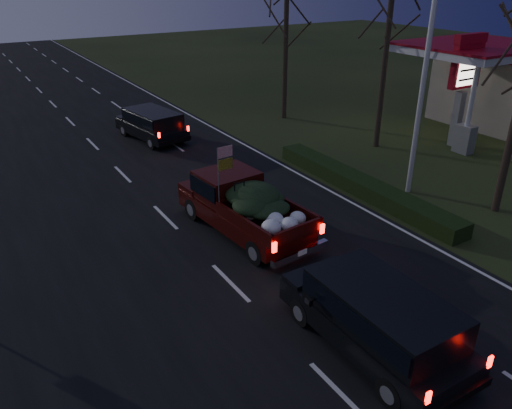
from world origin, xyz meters
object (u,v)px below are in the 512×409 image
light_pole (427,55)px  rear_suv (378,315)px  pickup_truck (243,203)px  lead_suv (152,122)px  gas_price_pylon (465,72)px

light_pole → rear_suv: light_pole is taller
pickup_truck → rear_suv: size_ratio=1.16×
pickup_truck → lead_suv: pickup_truck is taller
gas_price_pylon → lead_suv: 16.06m
pickup_truck → rear_suv: 6.93m
pickup_truck → light_pole: bearing=-9.9°
gas_price_pylon → pickup_truck: size_ratio=0.98×
gas_price_pylon → pickup_truck: bearing=-170.3°
gas_price_pylon → rear_suv: (-14.41, -9.31, -2.70)m
pickup_truck → gas_price_pylon: bearing=4.4°
light_pole → gas_price_pylon: 7.36m
light_pole → gas_price_pylon: bearing=24.7°
gas_price_pylon → pickup_truck: gas_price_pylon is taller
rear_suv → lead_suv: bearing=85.9°
light_pole → lead_suv: (-6.49, 12.02, -4.49)m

